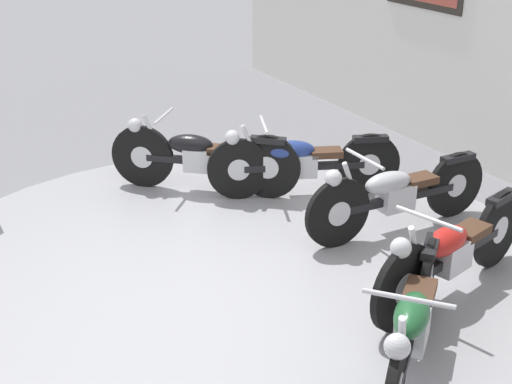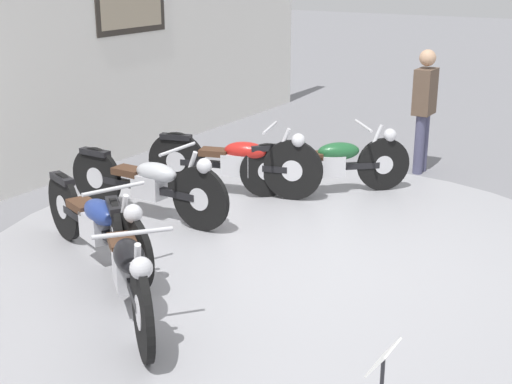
{
  "view_description": "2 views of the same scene",
  "coord_description": "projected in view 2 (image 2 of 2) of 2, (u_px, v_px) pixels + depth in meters",
  "views": [
    {
      "loc": [
        4.66,
        -2.24,
        3.16
      ],
      "look_at": [
        0.18,
        0.14,
        0.97
      ],
      "focal_mm": 50.0,
      "sensor_mm": 36.0,
      "label": 1
    },
    {
      "loc": [
        -5.29,
        -2.8,
        2.73
      ],
      "look_at": [
        -0.25,
        0.27,
        0.78
      ],
      "focal_mm": 50.0,
      "sensor_mm": 36.0,
      "label": 2
    }
  ],
  "objects": [
    {
      "name": "motorcycle_blue",
      "position": [
        97.0,
        222.0,
        6.11
      ],
      "size": [
        0.81,
        1.87,
        0.8
      ],
      "color": "black",
      "rests_on": "display_platform"
    },
    {
      "name": "motorcycle_red",
      "position": [
        237.0,
        160.0,
        7.91
      ],
      "size": [
        0.68,
        1.96,
        0.81
      ],
      "color": "black",
      "rests_on": "display_platform"
    },
    {
      "name": "display_platform",
      "position": [
        295.0,
        261.0,
        6.5
      ],
      "size": [
        5.77,
        5.77,
        0.19
      ],
      "primitive_type": "cylinder",
      "color": "#99999E",
      "rests_on": "ground_plane"
    },
    {
      "name": "motorcycle_silver",
      "position": [
        149.0,
        182.0,
        7.18
      ],
      "size": [
        0.54,
        2.0,
        0.8
      ],
      "color": "black",
      "rests_on": "display_platform"
    },
    {
      "name": "motorcycle_green",
      "position": [
        330.0,
        161.0,
        7.97
      ],
      "size": [
        1.34,
        1.5,
        0.78
      ],
      "color": "black",
      "rests_on": "display_platform"
    },
    {
      "name": "ground_plane",
      "position": [
        295.0,
        270.0,
        6.53
      ],
      "size": [
        60.0,
        60.0,
        0.0
      ],
      "primitive_type": "plane",
      "color": "slate"
    },
    {
      "name": "motorcycle_black",
      "position": [
        128.0,
        265.0,
        5.21
      ],
      "size": [
        1.37,
        1.57,
        0.81
      ],
      "color": "black",
      "rests_on": "display_platform"
    },
    {
      "name": "info_placard_front_left",
      "position": [
        383.0,
        368.0,
        3.97
      ],
      "size": [
        0.26,
        0.11,
        0.51
      ],
      "color": "#333338",
      "rests_on": "display_platform"
    },
    {
      "name": "visitor_standing",
      "position": [
        424.0,
        105.0,
        9.25
      ],
      "size": [
        0.36,
        0.22,
        1.62
      ],
      "color": "#4C4C6B",
      "rests_on": "ground_plane"
    }
  ]
}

